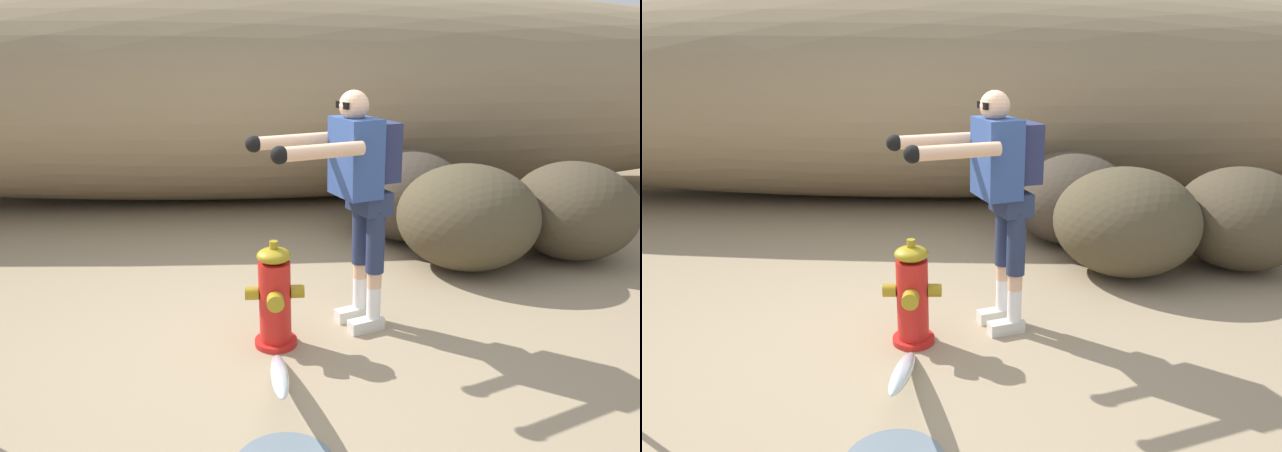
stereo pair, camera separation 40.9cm
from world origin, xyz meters
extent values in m
cube|color=#998466|center=(0.00, 0.00, -0.02)|extent=(56.00, 56.00, 0.04)
ellipsoid|color=#897556|center=(0.00, 4.10, 1.36)|extent=(17.17, 3.20, 2.71)
cylinder|color=red|center=(0.01, -0.10, 0.02)|extent=(0.29, 0.29, 0.04)
cylinder|color=red|center=(0.01, -0.10, 0.32)|extent=(0.22, 0.22, 0.56)
ellipsoid|color=#9E8419|center=(0.01, -0.10, 0.65)|extent=(0.23, 0.23, 0.10)
cylinder|color=#9E8419|center=(0.01, -0.10, 0.73)|extent=(0.06, 0.06, 0.05)
cylinder|color=#9E8419|center=(-0.15, -0.10, 0.39)|extent=(0.09, 0.09, 0.09)
cylinder|color=#9E8419|center=(0.16, -0.10, 0.39)|extent=(0.09, 0.09, 0.09)
cylinder|color=#9E8419|center=(0.01, -0.26, 0.39)|extent=(0.11, 0.09, 0.11)
ellipsoid|color=silver|center=(0.01, -0.80, 0.19)|extent=(0.10, 1.10, 0.49)
cube|color=beige|center=(0.66, 0.03, 0.04)|extent=(0.28, 0.18, 0.09)
cylinder|color=white|center=(0.71, 0.05, 0.21)|extent=(0.10, 0.10, 0.24)
cylinder|color=#DBAD89|center=(0.71, 0.05, 0.39)|extent=(0.10, 0.10, 0.11)
cylinder|color=#232D4C|center=(0.71, 0.05, 0.67)|extent=(0.13, 0.13, 0.44)
cube|color=beige|center=(0.59, 0.22, 0.04)|extent=(0.28, 0.18, 0.09)
cylinder|color=white|center=(0.64, 0.24, 0.21)|extent=(0.10, 0.10, 0.24)
cylinder|color=#DBAD89|center=(0.64, 0.24, 0.39)|extent=(0.10, 0.10, 0.11)
cylinder|color=#232D4C|center=(0.64, 0.24, 0.67)|extent=(0.13, 0.13, 0.44)
cube|color=#232D4C|center=(0.68, 0.14, 0.94)|extent=(0.30, 0.37, 0.16)
cube|color=#2D4784|center=(0.57, 0.11, 1.25)|extent=(0.35, 0.42, 0.53)
cube|color=#23284C|center=(0.76, 0.18, 1.28)|extent=(0.25, 0.32, 0.40)
sphere|color=#DBAD89|center=(0.55, 0.10, 1.60)|extent=(0.20, 0.20, 0.20)
cube|color=black|center=(0.47, 0.07, 1.60)|extent=(0.07, 0.15, 0.04)
cylinder|color=#DBAD89|center=(0.30, -0.23, 1.36)|extent=(0.58, 0.29, 0.09)
sphere|color=black|center=(0.05, -0.32, 1.36)|extent=(0.11, 0.11, 0.11)
cylinder|color=#DBAD89|center=(0.15, 0.18, 1.36)|extent=(0.58, 0.29, 0.09)
sphere|color=black|center=(-0.10, 0.09, 1.36)|extent=(0.11, 0.11, 0.11)
ellipsoid|color=#4A402B|center=(1.79, 1.20, 0.48)|extent=(1.62, 1.60, 0.96)
ellipsoid|color=#40372B|center=(1.46, 2.06, 0.47)|extent=(1.69, 1.68, 0.94)
ellipsoid|color=#473C2B|center=(2.88, 1.34, 0.47)|extent=(1.55, 1.56, 0.93)
ellipsoid|color=#453636|center=(2.06, 1.98, 0.17)|extent=(0.60, 0.53, 0.33)
cylinder|color=#47331E|center=(-4.79, 10.54, 0.60)|extent=(0.34, 0.34, 1.21)
cylinder|color=#47331E|center=(-2.97, 10.65, 0.64)|extent=(0.23, 0.23, 1.29)
cone|color=#194C23|center=(-2.97, 10.65, 2.92)|extent=(1.90, 1.90, 3.26)
cylinder|color=#47331E|center=(-0.15, 9.31, 0.87)|extent=(0.29, 0.29, 1.74)
cone|color=#194C23|center=(-0.15, 9.31, 2.85)|extent=(2.42, 2.42, 2.21)
cylinder|color=#47331E|center=(2.40, 9.24, 0.89)|extent=(0.32, 0.32, 1.78)
cylinder|color=#47331E|center=(4.70, 10.64, 0.79)|extent=(0.22, 0.22, 1.58)
cone|color=#194C23|center=(4.70, 10.64, 2.76)|extent=(1.81, 1.81, 2.37)
cylinder|color=slate|center=(-7.71, 15.88, 2.61)|extent=(0.95, 0.95, 5.25)
camera|label=1|loc=(-0.07, -3.69, 1.98)|focal=32.56mm
camera|label=2|loc=(0.34, -3.71, 1.98)|focal=32.56mm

